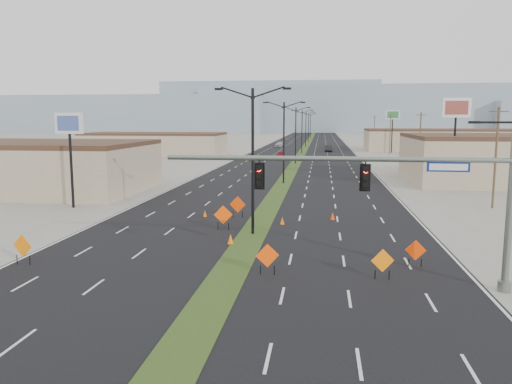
# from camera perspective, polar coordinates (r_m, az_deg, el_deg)

# --- Properties ---
(ground) EXTENTS (600.00, 600.00, 0.00)m
(ground) POSITION_cam_1_polar(r_m,az_deg,el_deg) (23.50, -4.46, -11.45)
(ground) COLOR gray
(ground) RESTS_ON ground
(road_surface) EXTENTS (25.00, 400.00, 0.02)m
(road_surface) POSITION_cam_1_polar(r_m,az_deg,el_deg) (121.97, 5.32, 4.56)
(road_surface) COLOR black
(road_surface) RESTS_ON ground
(median_strip) EXTENTS (2.00, 400.00, 0.04)m
(median_strip) POSITION_cam_1_polar(r_m,az_deg,el_deg) (121.97, 5.32, 4.56)
(median_strip) COLOR #324518
(median_strip) RESTS_ON ground
(building_sw_far) EXTENTS (30.00, 14.00, 4.50)m
(building_sw_far) POSITION_cam_1_polar(r_m,az_deg,el_deg) (112.89, -11.50, 5.27)
(building_sw_far) COLOR tan
(building_sw_far) RESTS_ON ground
(building_se_far) EXTENTS (44.00, 16.00, 5.00)m
(building_se_far) POSITION_cam_1_polar(r_m,az_deg,el_deg) (135.89, 21.80, 5.44)
(building_se_far) COLOR tan
(building_se_far) RESTS_ON ground
(mesa_west) EXTENTS (180.00, 50.00, 22.00)m
(mesa_west) POSITION_cam_1_polar(r_m,az_deg,el_deg) (326.38, -15.13, 8.58)
(mesa_west) COLOR #8193A0
(mesa_west) RESTS_ON ground
(mesa_center) EXTENTS (220.00, 50.00, 28.00)m
(mesa_center) POSITION_cam_1_polar(r_m,az_deg,el_deg) (323.62, 13.95, 9.16)
(mesa_center) COLOR #8193A0
(mesa_center) RESTS_ON ground
(mesa_backdrop) EXTENTS (140.00, 50.00, 32.00)m
(mesa_backdrop) POSITION_cam_1_polar(r_m,az_deg,el_deg) (343.47, 1.73, 9.67)
(mesa_backdrop) COLOR #8193A0
(mesa_backdrop) RESTS_ON ground
(signal_mast) EXTENTS (16.30, 0.60, 8.00)m
(signal_mast) POSITION_cam_1_polar(r_m,az_deg,el_deg) (24.15, 16.74, 0.48)
(signal_mast) COLOR slate
(signal_mast) RESTS_ON ground
(streetlight_0) EXTENTS (5.15, 0.24, 10.02)m
(streetlight_0) POSITION_cam_1_polar(r_m,az_deg,el_deg) (34.04, -0.38, 4.08)
(streetlight_0) COLOR black
(streetlight_0) RESTS_ON ground
(streetlight_1) EXTENTS (5.15, 0.24, 10.02)m
(streetlight_1) POSITION_cam_1_polar(r_m,az_deg,el_deg) (61.85, 3.20, 5.98)
(streetlight_1) COLOR black
(streetlight_1) RESTS_ON ground
(streetlight_2) EXTENTS (5.15, 0.24, 10.02)m
(streetlight_2) POSITION_cam_1_polar(r_m,az_deg,el_deg) (89.78, 4.56, 6.69)
(streetlight_2) COLOR black
(streetlight_2) RESTS_ON ground
(streetlight_3) EXTENTS (5.15, 0.24, 10.02)m
(streetlight_3) POSITION_cam_1_polar(r_m,az_deg,el_deg) (117.74, 5.27, 7.06)
(streetlight_3) COLOR black
(streetlight_3) RESTS_ON ground
(streetlight_4) EXTENTS (5.15, 0.24, 10.02)m
(streetlight_4) POSITION_cam_1_polar(r_m,az_deg,el_deg) (145.72, 5.72, 7.29)
(streetlight_4) COLOR black
(streetlight_4) RESTS_ON ground
(streetlight_5) EXTENTS (5.15, 0.24, 10.02)m
(streetlight_5) POSITION_cam_1_polar(r_m,az_deg,el_deg) (173.70, 6.02, 7.45)
(streetlight_5) COLOR black
(streetlight_5) RESTS_ON ground
(streetlight_6) EXTENTS (5.15, 0.24, 10.02)m
(streetlight_6) POSITION_cam_1_polar(r_m,az_deg,el_deg) (201.69, 6.23, 7.56)
(streetlight_6) COLOR black
(streetlight_6) RESTS_ON ground
(utility_pole_0) EXTENTS (1.60, 0.20, 9.00)m
(utility_pole_0) POSITION_cam_1_polar(r_m,az_deg,el_deg) (49.19, 25.72, 3.70)
(utility_pole_0) COLOR #4C3823
(utility_pole_0) RESTS_ON ground
(utility_pole_1) EXTENTS (1.60, 0.20, 9.00)m
(utility_pole_1) POSITION_cam_1_polar(r_m,az_deg,el_deg) (83.12, 18.23, 5.66)
(utility_pole_1) COLOR #4C3823
(utility_pole_1) RESTS_ON ground
(utility_pole_2) EXTENTS (1.60, 0.20, 9.00)m
(utility_pole_2) POSITION_cam_1_polar(r_m,az_deg,el_deg) (117.67, 15.09, 6.45)
(utility_pole_2) COLOR #4C3823
(utility_pole_2) RESTS_ON ground
(utility_pole_3) EXTENTS (1.60, 0.20, 9.00)m
(utility_pole_3) POSITION_cam_1_polar(r_m,az_deg,el_deg) (152.43, 13.38, 6.88)
(utility_pole_3) COLOR #4C3823
(utility_pole_3) RESTS_ON ground
(car_left) EXTENTS (1.70, 3.99, 1.34)m
(car_left) POSITION_cam_1_polar(r_m,az_deg,el_deg) (102.71, 2.87, 4.26)
(car_left) COLOR maroon
(car_left) RESTS_ON ground
(car_mid) EXTENTS (1.82, 4.81, 1.57)m
(car_mid) POSITION_cam_1_polar(r_m,az_deg,el_deg) (124.08, 8.32, 4.93)
(car_mid) COLOR black
(car_mid) RESTS_ON ground
(car_far) EXTENTS (2.44, 5.11, 1.44)m
(car_far) POSITION_cam_1_polar(r_m,az_deg,el_deg) (143.33, 2.69, 5.43)
(car_far) COLOR #A1A5AA
(car_far) RESTS_ON ground
(construction_sign_0) EXTENTS (1.27, 0.36, 1.73)m
(construction_sign_0) POSITION_cam_1_polar(r_m,az_deg,el_deg) (30.28, -25.13, -5.69)
(construction_sign_0) COLOR #DC6704
(construction_sign_0) RESTS_ON ground
(construction_sign_1) EXTENTS (1.33, 0.33, 1.80)m
(construction_sign_1) POSITION_cam_1_polar(r_m,az_deg,el_deg) (36.01, -3.77, -2.70)
(construction_sign_1) COLOR #FD4B05
(construction_sign_1) RESTS_ON ground
(construction_sign_2) EXTENTS (1.33, 0.22, 1.77)m
(construction_sign_2) POSITION_cam_1_polar(r_m,az_deg,el_deg) (40.32, -2.11, -1.52)
(construction_sign_2) COLOR #E53D04
(construction_sign_2) RESTS_ON ground
(construction_sign_3) EXTENTS (1.17, 0.46, 1.64)m
(construction_sign_3) POSITION_cam_1_polar(r_m,az_deg,el_deg) (25.73, 1.31, -7.41)
(construction_sign_3) COLOR #FF4505
(construction_sign_3) RESTS_ON ground
(construction_sign_4) EXTENTS (1.16, 0.30, 1.57)m
(construction_sign_4) POSITION_cam_1_polar(r_m,az_deg,el_deg) (25.79, 14.27, -7.73)
(construction_sign_4) COLOR orange
(construction_sign_4) RESTS_ON ground
(construction_sign_5) EXTENTS (1.12, 0.10, 1.49)m
(construction_sign_5) POSITION_cam_1_polar(r_m,az_deg,el_deg) (28.46, 17.77, -6.47)
(construction_sign_5) COLOR #F83B05
(construction_sign_5) RESTS_ON ground
(cone_0) EXTENTS (0.44, 0.44, 0.66)m
(cone_0) POSITION_cam_1_polar(r_m,az_deg,el_deg) (32.12, -2.93, -5.39)
(cone_0) COLOR #FF6905
(cone_0) RESTS_ON ground
(cone_1) EXTENTS (0.37, 0.37, 0.57)m
(cone_1) POSITION_cam_1_polar(r_m,az_deg,el_deg) (38.02, 3.02, -3.30)
(cone_1) COLOR orange
(cone_1) RESTS_ON ground
(cone_2) EXTENTS (0.49, 0.49, 0.63)m
(cone_2) POSITION_cam_1_polar(r_m,az_deg,el_deg) (40.16, 8.75, -2.72)
(cone_2) COLOR #D83D04
(cone_2) RESTS_ON ground
(cone_3) EXTENTS (0.38, 0.38, 0.55)m
(cone_3) POSITION_cam_1_polar(r_m,az_deg,el_deg) (41.09, -5.86, -2.47)
(cone_3) COLOR #FA5D05
(cone_3) RESTS_ON ground
(pole_sign_west) EXTENTS (2.79, 0.85, 8.51)m
(pole_sign_west) POSITION_cam_1_polar(r_m,az_deg,el_deg) (47.56, -20.55, 6.53)
(pole_sign_west) COLOR black
(pole_sign_west) RESTS_ON ground
(pole_sign_east_near) EXTENTS (3.40, 0.92, 10.39)m
(pole_sign_east_near) POSITION_cam_1_polar(r_m,az_deg,el_deg) (63.08, 21.89, 8.27)
(pole_sign_east_near) COLOR black
(pole_sign_east_near) RESTS_ON ground
(pole_sign_east_far) EXTENTS (3.19, 1.52, 10.08)m
(pole_sign_east_far) POSITION_cam_1_polar(r_m,az_deg,el_deg) (123.43, 15.35, 8.18)
(pole_sign_east_far) COLOR black
(pole_sign_east_far) RESTS_ON ground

